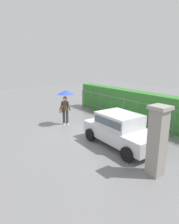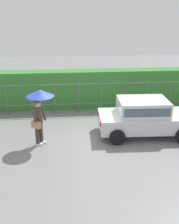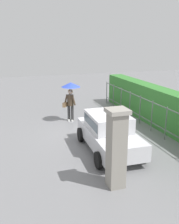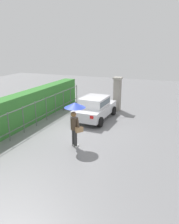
% 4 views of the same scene
% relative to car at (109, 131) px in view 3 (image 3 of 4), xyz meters
% --- Properties ---
extents(ground_plane, '(40.00, 40.00, 0.00)m').
position_rel_car_xyz_m(ground_plane, '(-1.92, -0.10, -0.80)').
color(ground_plane, slate).
extents(car, '(3.79, 1.97, 1.48)m').
position_rel_car_xyz_m(car, '(0.00, 0.00, 0.00)').
color(car, silver).
rests_on(car, ground).
extents(pedestrian, '(0.99, 0.99, 2.12)m').
position_rel_car_xyz_m(pedestrian, '(-4.04, -0.51, 0.79)').
color(pedestrian, '#333333').
rests_on(pedestrian, ground).
extents(gate_pillar, '(0.60, 0.60, 2.42)m').
position_rel_car_xyz_m(gate_pillar, '(2.46, -0.79, 0.44)').
color(gate_pillar, gray).
rests_on(gate_pillar, ground).
extents(fence_section, '(10.29, 0.05, 1.50)m').
position_rel_car_xyz_m(fence_section, '(-1.91, 2.76, 0.02)').
color(fence_section, '#59605B').
rests_on(fence_section, ground).
extents(hedge_row, '(11.24, 0.90, 1.90)m').
position_rel_car_xyz_m(hedge_row, '(-1.91, 3.60, 0.15)').
color(hedge_row, '#387F33').
rests_on(hedge_row, ground).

